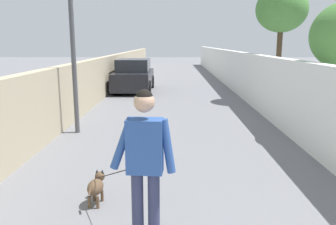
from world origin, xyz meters
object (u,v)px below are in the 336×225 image
(person_skateboarder, at_px, (145,157))
(dog, at_px, (96,186))
(lamp_post, at_px, (71,10))
(car_near, at_px, (134,76))
(tree_right_near, at_px, (282,10))

(person_skateboarder, distance_m, dog, 1.68)
(lamp_post, height_order, car_near, lamp_post)
(lamp_post, relative_size, person_skateboarder, 2.57)
(dog, height_order, car_near, car_near)
(dog, bearing_deg, car_near, 3.85)
(tree_right_near, relative_size, car_near, 1.12)
(tree_right_near, distance_m, dog, 10.81)
(tree_right_near, bearing_deg, person_skateboarder, 156.44)
(person_skateboarder, bearing_deg, dog, 34.46)
(lamp_post, relative_size, dog, 3.08)
(dog, relative_size, car_near, 0.38)
(dog, xyz_separation_m, car_near, (11.87, 0.80, 0.44))
(lamp_post, bearing_deg, person_skateboarder, -156.98)
(person_skateboarder, xyz_separation_m, car_near, (13.06, 1.62, -0.42))
(dog, distance_m, car_near, 11.90)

